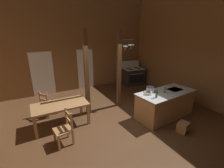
# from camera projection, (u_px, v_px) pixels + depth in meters

# --- Properties ---
(ground_plane) EXTENTS (8.52, 8.83, 0.10)m
(ground_plane) POSITION_uv_depth(u_px,v_px,m) (116.00, 127.00, 5.12)
(ground_plane) COLOR #4C301C
(wall_back) EXTENTS (8.52, 0.14, 4.67)m
(wall_back) POSITION_uv_depth(u_px,v_px,m) (76.00, 44.00, 7.78)
(wall_back) COLOR brown
(wall_back) RESTS_ON ground_plane
(wall_right) EXTENTS (0.14, 8.83, 4.67)m
(wall_right) POSITION_uv_depth(u_px,v_px,m) (203.00, 48.00, 6.13)
(wall_right) COLOR brown
(wall_right) RESTS_ON ground_plane
(glazed_door_back_left) EXTENTS (1.00, 0.01, 2.05)m
(glazed_door_back_left) POSITION_uv_depth(u_px,v_px,m) (43.00, 74.00, 7.35)
(glazed_door_back_left) COLOR white
(glazed_door_back_left) RESTS_ON ground_plane
(glazed_panel_back_right) EXTENTS (0.84, 0.01, 2.05)m
(glazed_panel_back_right) POSITION_uv_depth(u_px,v_px,m) (86.00, 69.00, 8.31)
(glazed_panel_back_right) COLOR white
(glazed_panel_back_right) RESTS_ON ground_plane
(kitchen_island) EXTENTS (2.23, 1.13, 0.94)m
(kitchen_island) POSITION_uv_depth(u_px,v_px,m) (165.00, 104.00, 5.57)
(kitchen_island) COLOR #9E7044
(kitchen_island) RESTS_ON ground_plane
(stove_range) EXTENTS (1.20, 0.90, 1.32)m
(stove_range) POSITION_uv_depth(u_px,v_px,m) (133.00, 76.00, 9.09)
(stove_range) COLOR #252525
(stove_range) RESTS_ON ground_plane
(support_post_with_pot_rack) EXTENTS (0.69, 0.26, 3.02)m
(support_post_with_pot_rack) POSITION_uv_depth(u_px,v_px,m) (120.00, 67.00, 6.07)
(support_post_with_pot_rack) COLOR brown
(support_post_with_pot_rack) RESTS_ON ground_plane
(support_post_center) EXTENTS (0.14, 0.14, 3.02)m
(support_post_center) POSITION_uv_depth(u_px,v_px,m) (87.00, 75.00, 5.41)
(support_post_center) COLOR brown
(support_post_center) RESTS_ON ground_plane
(step_stool) EXTENTS (0.43, 0.37, 0.30)m
(step_stool) POSITION_uv_depth(u_px,v_px,m) (183.00, 126.00, 4.75)
(step_stool) COLOR #9E7044
(step_stool) RESTS_ON ground_plane
(dining_table) EXTENTS (1.71, 0.92, 0.74)m
(dining_table) POSITION_uv_depth(u_px,v_px,m) (60.00, 107.00, 4.97)
(dining_table) COLOR #9E7044
(dining_table) RESTS_ON ground_plane
(ladderback_chair_near_window) EXTENTS (0.61, 0.61, 0.95)m
(ladderback_chair_near_window) POSITION_uv_depth(u_px,v_px,m) (48.00, 104.00, 5.63)
(ladderback_chair_near_window) COLOR #9E7044
(ladderback_chair_near_window) RESTS_ON ground_plane
(ladderback_chair_by_post) EXTENTS (0.49, 0.49, 0.95)m
(ladderback_chair_by_post) POSITION_uv_depth(u_px,v_px,m) (65.00, 128.00, 4.18)
(ladderback_chair_by_post) COLOR #9E7044
(ladderback_chair_by_post) RESTS_ON ground_plane
(stockpot_on_counter) EXTENTS (0.35, 0.28, 0.19)m
(stockpot_on_counter) POSITION_uv_depth(u_px,v_px,m) (150.00, 89.00, 5.38)
(stockpot_on_counter) COLOR #B7BABF
(stockpot_on_counter) RESTS_ON kitchen_island
(mixing_bowl_on_counter) EXTENTS (0.24, 0.24, 0.08)m
(mixing_bowl_on_counter) POSITION_uv_depth(u_px,v_px,m) (148.00, 93.00, 5.18)
(mixing_bowl_on_counter) COLOR silver
(mixing_bowl_on_counter) RESTS_ON kitchen_island
(bottle_tall_on_counter) EXTENTS (0.06, 0.06, 0.24)m
(bottle_tall_on_counter) POSITION_uv_depth(u_px,v_px,m) (165.00, 90.00, 5.30)
(bottle_tall_on_counter) COLOR #2D5638
(bottle_tall_on_counter) RESTS_ON kitchen_island
(bottle_short_on_counter) EXTENTS (0.07, 0.07, 0.33)m
(bottle_short_on_counter) POSITION_uv_depth(u_px,v_px,m) (157.00, 94.00, 4.90)
(bottle_short_on_counter) COLOR #2D5638
(bottle_short_on_counter) RESTS_ON kitchen_island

